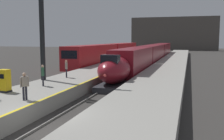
% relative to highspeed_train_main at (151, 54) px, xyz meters
% --- Properties ---
extents(ground_plane, '(260.00, 260.00, 0.00)m').
position_rel_highspeed_train_main_xyz_m(ground_plane, '(0.00, -36.85, -1.96)').
color(ground_plane, '#33302D').
extents(platform_left, '(4.80, 110.00, 1.05)m').
position_rel_highspeed_train_main_xyz_m(platform_left, '(-4.05, -12.10, -1.44)').
color(platform_left, gray).
rests_on(platform_left, ground).
extents(platform_right, '(4.80, 110.00, 1.05)m').
position_rel_highspeed_train_main_xyz_m(platform_right, '(4.05, -12.10, -1.44)').
color(platform_right, gray).
rests_on(platform_right, ground).
extents(platform_left_safety_stripe, '(0.20, 107.80, 0.01)m').
position_rel_highspeed_train_main_xyz_m(platform_left_safety_stripe, '(-1.77, -12.10, -0.91)').
color(platform_left_safety_stripe, yellow).
rests_on(platform_left_safety_stripe, platform_left).
extents(rail_main_left, '(0.08, 110.00, 0.12)m').
position_rel_highspeed_train_main_xyz_m(rail_main_left, '(-0.75, -9.35, -1.90)').
color(rail_main_left, slate).
rests_on(rail_main_left, ground).
extents(rail_main_right, '(0.08, 110.00, 0.12)m').
position_rel_highspeed_train_main_xyz_m(rail_main_right, '(0.75, -9.35, -1.90)').
color(rail_main_right, slate).
rests_on(rail_main_right, ground).
extents(rail_secondary_left, '(0.08, 110.00, 0.12)m').
position_rel_highspeed_train_main_xyz_m(rail_secondary_left, '(-8.85, -9.35, -1.90)').
color(rail_secondary_left, slate).
rests_on(rail_secondary_left, ground).
extents(rail_secondary_right, '(0.08, 110.00, 0.12)m').
position_rel_highspeed_train_main_xyz_m(rail_secondary_right, '(-7.35, -9.35, -1.90)').
color(rail_secondary_right, slate).
rests_on(rail_secondary_right, ground).
extents(highspeed_train_main, '(2.92, 56.06, 3.60)m').
position_rel_highspeed_train_main_xyz_m(highspeed_train_main, '(0.00, 0.00, 0.00)').
color(highspeed_train_main, maroon).
rests_on(highspeed_train_main, ground).
extents(regional_train_adjacent, '(2.85, 36.60, 3.80)m').
position_rel_highspeed_train_main_xyz_m(regional_train_adjacent, '(-8.10, 0.53, 0.17)').
color(regional_train_adjacent, maroon).
rests_on(regional_train_adjacent, ground).
extents(station_column_mid, '(4.00, 0.68, 10.30)m').
position_rel_highspeed_train_main_xyz_m(station_column_mid, '(-5.90, -27.41, 5.20)').
color(station_column_mid, black).
rests_on(station_column_mid, platform_left).
extents(passenger_near_edge, '(0.38, 0.50, 1.69)m').
position_rel_highspeed_train_main_xyz_m(passenger_near_edge, '(-2.71, -34.70, 0.08)').
color(passenger_near_edge, '#23232D').
rests_on(passenger_near_edge, platform_left).
extents(passenger_mid_platform, '(0.38, 0.50, 1.69)m').
position_rel_highspeed_train_main_xyz_m(passenger_mid_platform, '(-4.24, -30.17, 0.08)').
color(passenger_mid_platform, '#23232D').
rests_on(passenger_mid_platform, platform_left).
extents(passenger_far_waiting, '(0.38, 0.51, 1.69)m').
position_rel_highspeed_train_main_xyz_m(passenger_far_waiting, '(-4.52, -25.53, 0.08)').
color(passenger_far_waiting, '#23232D').
rests_on(passenger_far_waiting, platform_left).
extents(ticket_machine_yellow, '(0.76, 0.62, 1.60)m').
position_rel_highspeed_train_main_xyz_m(ticket_machine_yellow, '(-5.55, -33.02, -0.17)').
color(ticket_machine_yellow, yellow).
rests_on(ticket_machine_yellow, platform_left).
extents(terminus_back_wall, '(36.00, 2.00, 14.00)m').
position_rel_highspeed_train_main_xyz_m(terminus_back_wall, '(0.00, 65.15, 5.04)').
color(terminus_back_wall, '#4C4742').
rests_on(terminus_back_wall, ground).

